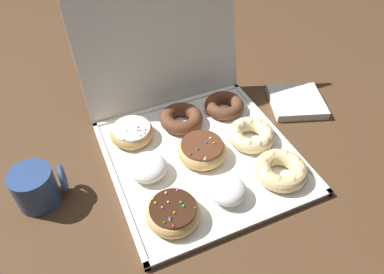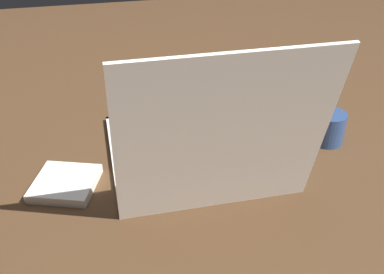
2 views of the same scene
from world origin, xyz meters
name	(u,v)px [view 1 (image 1 of 2)]	position (x,y,z in m)	size (l,w,h in m)	color
ground_plane	(202,159)	(0.00, 0.00, 0.00)	(3.00, 3.00, 0.00)	#4C331E
donut_box	(202,157)	(0.00, 0.00, 0.01)	(0.43, 0.43, 0.01)	white
box_lid_open	(158,31)	(0.00, 0.27, 0.21)	(0.43, 0.42, 0.01)	white
sprinkle_donut_0	(173,213)	(-0.13, -0.14, 0.03)	(0.11, 0.11, 0.04)	tan
powdered_filled_donut_1	(227,190)	(0.00, -0.13, 0.03)	(0.08, 0.08, 0.04)	white
cruller_donut_2	(281,170)	(0.14, -0.13, 0.03)	(0.12, 0.12, 0.04)	#EACC8C
powdered_filled_donut_3	(147,166)	(-0.14, 0.00, 0.03)	(0.09, 0.09, 0.04)	white
sprinkle_donut_4	(201,150)	(0.00, 0.00, 0.03)	(0.12, 0.12, 0.04)	tan
cruller_donut_5	(252,135)	(0.13, 0.00, 0.03)	(0.12, 0.12, 0.04)	beige
sprinkle_donut_6	(132,132)	(-0.13, 0.13, 0.03)	(0.11, 0.11, 0.04)	tan
chocolate_cake_ring_donut_7	(182,118)	(0.00, 0.13, 0.03)	(0.11, 0.11, 0.04)	#59331E
chocolate_cake_ring_donut_8	(224,105)	(0.13, 0.13, 0.03)	(0.11, 0.11, 0.03)	#59331E
coffee_mug	(36,187)	(-0.37, 0.03, 0.05)	(0.11, 0.09, 0.09)	navy
napkin_stack	(296,102)	(0.33, 0.08, 0.01)	(0.14, 0.14, 0.02)	white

